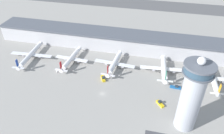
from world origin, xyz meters
TOP-DOWN VIEW (x-y plane):
  - ground_plane at (0.00, 0.00)m, footprint 1000.00×1000.00m
  - terminal_building at (0.00, 70.00)m, footprint 253.03×25.00m
  - runway_strip at (0.00, 204.44)m, footprint 379.54×44.00m
  - control_tower at (59.44, -16.33)m, footprint 17.36×17.36m
  - airplane_gate_alpha at (-78.37, 32.34)m, footprint 40.19×46.27m
  - airplane_gate_bravo at (-38.89, 34.63)m, footprint 31.14×39.82m
  - airplane_gate_charlie at (1.29, 35.84)m, footprint 36.80×38.06m
  - airplane_gate_delta at (44.29, 37.27)m, footprint 40.84×36.63m
  - airplane_gate_echo at (82.91, 33.12)m, footprint 41.14×39.72m
  - service_truck_catering at (-3.91, 16.94)m, footprint 5.66×7.98m
  - service_truck_fuel at (43.48, -1.50)m, footprint 6.31×7.14m
  - service_truck_baggage at (54.39, 19.65)m, footprint 8.34×2.72m
  - service_truck_water at (-43.06, 20.56)m, footprint 7.41×7.42m

SIDE VIEW (x-z plane):
  - ground_plane at x=0.00m, z-range 0.00..0.00m
  - runway_strip at x=0.00m, z-range 0.00..0.01m
  - service_truck_baggage at x=54.39m, z-range -0.40..2.20m
  - service_truck_fuel at x=43.48m, z-range -0.43..2.39m
  - service_truck_water at x=-43.06m, z-range -0.44..2.45m
  - service_truck_catering at x=-3.91m, z-range -0.48..2.70m
  - airplane_gate_bravo at x=-38.89m, z-range -2.29..10.37m
  - airplane_gate_alpha at x=-78.37m, z-range -2.14..10.49m
  - airplane_gate_charlie at x=1.29m, z-range -2.43..11.12m
  - airplane_gate_echo at x=82.91m, z-range -2.18..11.07m
  - airplane_gate_delta at x=44.29m, z-range -2.44..11.85m
  - terminal_building at x=0.00m, z-range 0.10..17.11m
  - control_tower at x=59.44m, z-range -0.47..51.87m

